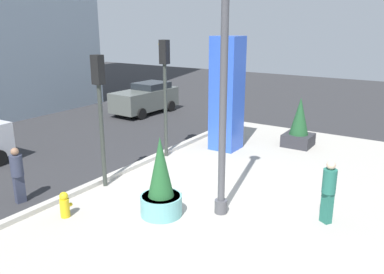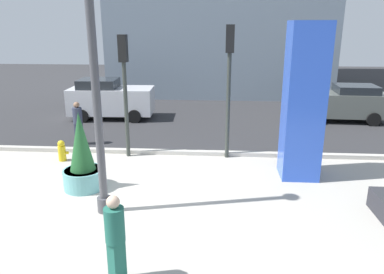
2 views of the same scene
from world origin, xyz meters
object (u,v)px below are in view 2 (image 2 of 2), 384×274
Objects in this scene: lamp_post at (95,74)px; potted_plant_near_left at (82,160)px; traffic_light_corner at (124,76)px; car_far_lane at (342,103)px; car_curb_east at (110,99)px; traffic_light_far_side at (229,70)px; art_pillar_blue at (303,103)px; pedestrian_by_curb at (115,235)px; fire_hydrant at (62,151)px; pedestrian_crossing at (78,121)px.

lamp_post is 3.15× the size of potted_plant_near_left.
traffic_light_corner is at bearing 77.42° from potted_plant_near_left.
car_far_lane is 11.54m from car_curb_east.
car_far_lane is at bearing 45.10° from traffic_light_far_side.
art_pillar_blue is 2.66× the size of pedestrian_by_curb.
art_pillar_blue reaches higher than traffic_light_far_side.
art_pillar_blue reaches higher than car_curb_east.
pedestrian_by_curb is (3.62, -6.15, 0.62)m from fire_hydrant.
potted_plant_near_left is 3.53m from traffic_light_corner.
art_pillar_blue is at bearing 26.99° from lamp_post.
lamp_post is 1.71× the size of car_curb_east.
fire_hydrant is 0.44× the size of pedestrian_crossing.
art_pillar_blue reaches higher than fire_hydrant.
lamp_post is 5.36m from fire_hydrant.
car_curb_east is at bearing 89.24° from pedestrian_crossing.
potted_plant_near_left is at bearing -138.77° from car_far_lane.
potted_plant_near_left is (-6.39, -1.40, -1.46)m from art_pillar_blue.
art_pillar_blue is at bearing 12.32° from potted_plant_near_left.
traffic_light_far_side is at bearing 144.84° from art_pillar_blue.
car_far_lane is 2.51× the size of pedestrian_crossing.
fire_hydrant is at bearing -163.20° from traffic_light_corner.
lamp_post is at bearing -53.77° from fire_hydrant.
car_far_lane is 12.50m from pedestrian_crossing.
traffic_light_far_side is at bearing 72.92° from pedestrian_by_curb.
lamp_post is 4.23m from traffic_light_corner.
art_pillar_blue is 5.96m from traffic_light_corner.
fire_hydrant is at bearing -89.72° from car_curb_east.
lamp_post reaches higher than potted_plant_near_left.
traffic_light_corner is (-0.38, 4.16, -0.61)m from lamp_post.
lamp_post is at bearing -75.07° from car_curb_east.
car_far_lane is at bearing 21.89° from pedestrian_crossing.
potted_plant_near_left is 5.58m from traffic_light_far_side.
fire_hydrant is 6.27m from car_curb_east.
car_curb_east reaches higher than pedestrian_crossing.
potted_plant_near_left is at bearing -79.29° from car_curb_east.
traffic_light_corner is at bearing -28.59° from pedestrian_crossing.
pedestrian_crossing is at bearing 151.41° from traffic_light_corner.
lamp_post is 5.36m from traffic_light_far_side.
potted_plant_near_left is 0.54× the size of traffic_light_corner.
traffic_light_corner is at bearing -68.32° from car_curb_east.
traffic_light_corner reaches higher than pedestrian_crossing.
traffic_light_far_side is at bearing -134.90° from car_far_lane.
traffic_light_far_side is (5.75, 0.78, 2.74)m from fire_hydrant.
potted_plant_near_left is (-1.01, 1.35, -2.63)m from lamp_post.
pedestrian_crossing is at bearing 112.08° from potted_plant_near_left.
traffic_light_far_side is at bearing 7.76° from fire_hydrant.
potted_plant_near_left is 3.05× the size of fire_hydrant.
car_far_lane reaches higher than pedestrian_crossing.
traffic_light_far_side is at bearing -10.82° from pedestrian_crossing.
pedestrian_by_curb is 1.03× the size of pedestrian_crossing.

